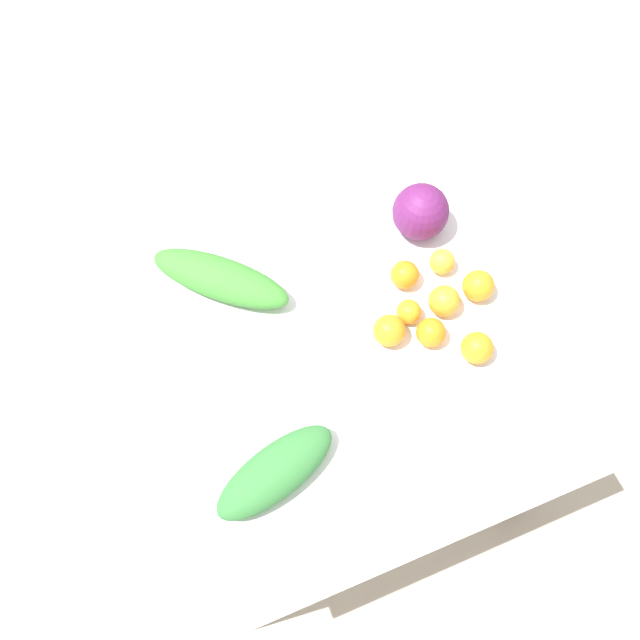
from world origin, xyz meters
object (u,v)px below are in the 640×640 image
object	(u,v)px
orange_1	(409,312)
orange_3	(444,301)
orange_0	(478,286)
cabbage_purple	(421,212)
greens_bunch_beet_tops	(220,278)
orange_5	(431,333)
orange_7	(389,331)
greens_bunch_scallion	(276,472)
orange_4	(405,275)
orange_2	(477,348)
orange_6	(442,262)

from	to	relation	value
orange_1	orange_3	size ratio (longest dim) A/B	0.79
orange_0	orange_3	distance (m)	0.10
cabbage_purple	greens_bunch_beet_tops	size ratio (longest dim) A/B	0.40
orange_5	orange_7	xyz separation A→B (m)	(0.04, 0.09, 0.00)
orange_3	orange_5	world-z (taller)	orange_3
orange_1	orange_7	world-z (taller)	orange_7
orange_0	orange_5	size ratio (longest dim) A/B	1.10
greens_bunch_scallion	orange_3	distance (m)	0.60
orange_4	orange_5	distance (m)	0.18
orange_3	orange_7	world-z (taller)	same
orange_1	greens_bunch_scallion	bearing A→B (deg)	119.69
greens_bunch_beet_tops	orange_2	world-z (taller)	greens_bunch_beet_tops
greens_bunch_beet_tops	orange_4	size ratio (longest dim) A/B	5.06
greens_bunch_scallion	orange_5	distance (m)	0.51
orange_3	orange_4	bearing A→B (deg)	28.33
orange_3	orange_5	size ratio (longest dim) A/B	1.08
cabbage_purple	orange_3	world-z (taller)	cabbage_purple
orange_3	orange_5	distance (m)	0.10
orange_0	orange_4	size ratio (longest dim) A/B	1.10
orange_2	orange_0	bearing A→B (deg)	-29.17
orange_5	cabbage_purple	bearing A→B (deg)	-20.60
cabbage_purple	orange_0	bearing A→B (deg)	-168.04
cabbage_purple	orange_0	world-z (taller)	cabbage_purple
orange_0	orange_7	size ratio (longest dim) A/B	1.01
greens_bunch_scallion	orange_3	xyz separation A→B (m)	(0.25, -0.54, 0.00)
orange_0	orange_3	world-z (taller)	orange_0
greens_bunch_beet_tops	orange_2	xyz separation A→B (m)	(-0.42, -0.52, -0.00)
orange_5	orange_7	size ratio (longest dim) A/B	0.92
orange_7	orange_6	bearing A→B (deg)	-57.91
orange_3	orange_2	bearing A→B (deg)	-173.79
orange_0	orange_1	xyz separation A→B (m)	(0.00, 0.20, -0.01)
orange_1	orange_2	world-z (taller)	orange_2
orange_6	orange_4	bearing A→B (deg)	91.04
greens_bunch_scallion	orange_7	xyz separation A→B (m)	(0.22, -0.38, 0.00)
orange_4	orange_7	bearing A→B (deg)	141.58
orange_0	orange_4	world-z (taller)	orange_0
greens_bunch_scallion	orange_6	size ratio (longest dim) A/B	4.52
orange_0	orange_5	bearing A→B (deg)	113.19
orange_1	orange_6	distance (m)	0.18
greens_bunch_scallion	orange_4	world-z (taller)	greens_bunch_scallion
orange_7	orange_1	bearing A→B (deg)	-64.68
greens_bunch_scallion	orange_0	size ratio (longest dim) A/B	3.72
orange_4	orange_0	bearing A→B (deg)	-122.38
orange_6	orange_7	bearing A→B (deg)	122.09
orange_1	orange_5	size ratio (longest dim) A/B	0.85
orange_2	orange_3	world-z (taller)	same
cabbage_purple	greens_bunch_beet_tops	world-z (taller)	cabbage_purple
orange_7	greens_bunch_beet_tops	bearing A→B (deg)	49.10
orange_5	orange_2	bearing A→B (deg)	-133.34
greens_bunch_scallion	orange_6	world-z (taller)	greens_bunch_scallion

